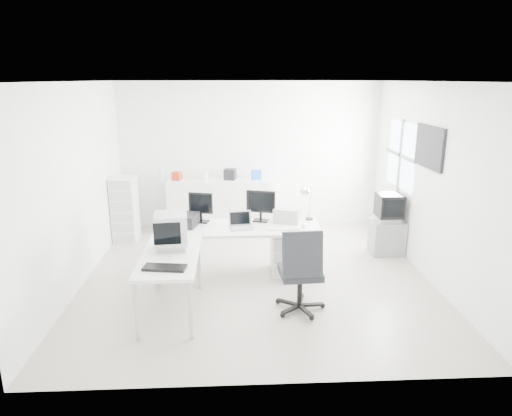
{
  "coord_description": "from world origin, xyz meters",
  "views": [
    {
      "loc": [
        -0.32,
        -6.25,
        2.84
      ],
      "look_at": [
        0.0,
        0.2,
        1.0
      ],
      "focal_mm": 32.0,
      "sensor_mm": 36.0,
      "label": 1
    }
  ],
  "objects_px": {
    "crt_monitor": "(171,230)",
    "lcd_monitor_small": "(201,207)",
    "main_desk": "(238,251)",
    "inkjet_printer": "(180,220)",
    "tv_cabinet": "(387,237)",
    "drawer_pedestal": "(285,253)",
    "sideboard": "(220,205)",
    "lcd_monitor_large": "(261,207)",
    "office_chair": "(300,268)",
    "laser_printer": "(287,215)",
    "filing_cabinet": "(125,209)",
    "side_desk": "(171,284)",
    "crt_tv": "(389,208)",
    "laptop": "(241,222)"
  },
  "relations": [
    {
      "from": "laser_printer",
      "to": "office_chair",
      "type": "xyz_separation_m",
      "value": [
        0.01,
        -1.36,
        -0.29
      ]
    },
    {
      "from": "laser_printer",
      "to": "filing_cabinet",
      "type": "height_order",
      "value": "filing_cabinet"
    },
    {
      "from": "drawer_pedestal",
      "to": "crt_monitor",
      "type": "xyz_separation_m",
      "value": [
        -1.55,
        -0.9,
        0.69
      ]
    },
    {
      "from": "tv_cabinet",
      "to": "crt_tv",
      "type": "xyz_separation_m",
      "value": [
        0.0,
        0.0,
        0.51
      ]
    },
    {
      "from": "tv_cabinet",
      "to": "main_desk",
      "type": "bearing_deg",
      "value": -163.81
    },
    {
      "from": "side_desk",
      "to": "inkjet_printer",
      "type": "bearing_deg",
      "value": 90.0
    },
    {
      "from": "crt_monitor",
      "to": "filing_cabinet",
      "type": "xyz_separation_m",
      "value": [
        -1.16,
        2.47,
        -0.41
      ]
    },
    {
      "from": "inkjet_printer",
      "to": "crt_monitor",
      "type": "bearing_deg",
      "value": -76.33
    },
    {
      "from": "main_desk",
      "to": "tv_cabinet",
      "type": "xyz_separation_m",
      "value": [
        2.49,
        0.72,
        -0.09
      ]
    },
    {
      "from": "lcd_monitor_large",
      "to": "office_chair",
      "type": "bearing_deg",
      "value": -57.39
    },
    {
      "from": "inkjet_printer",
      "to": "sideboard",
      "type": "bearing_deg",
      "value": 89.16
    },
    {
      "from": "filing_cabinet",
      "to": "lcd_monitor_small",
      "type": "bearing_deg",
      "value": -43.17
    },
    {
      "from": "sideboard",
      "to": "lcd_monitor_small",
      "type": "bearing_deg",
      "value": -96.9
    },
    {
      "from": "main_desk",
      "to": "drawer_pedestal",
      "type": "bearing_deg",
      "value": 4.09
    },
    {
      "from": "lcd_monitor_large",
      "to": "sideboard",
      "type": "distance_m",
      "value": 2.07
    },
    {
      "from": "filing_cabinet",
      "to": "crt_monitor",
      "type": "bearing_deg",
      "value": -64.85
    },
    {
      "from": "side_desk",
      "to": "crt_tv",
      "type": "xyz_separation_m",
      "value": [
        3.34,
        1.82,
        0.42
      ]
    },
    {
      "from": "inkjet_printer",
      "to": "lcd_monitor_small",
      "type": "bearing_deg",
      "value": 40.24
    },
    {
      "from": "sideboard",
      "to": "filing_cabinet",
      "type": "distance_m",
      "value": 1.77
    },
    {
      "from": "side_desk",
      "to": "lcd_monitor_large",
      "type": "distance_m",
      "value": 1.9
    },
    {
      "from": "main_desk",
      "to": "lcd_monitor_large",
      "type": "xyz_separation_m",
      "value": [
        0.35,
        0.25,
        0.6
      ]
    },
    {
      "from": "crt_monitor",
      "to": "lcd_monitor_small",
      "type": "bearing_deg",
      "value": 69.09
    },
    {
      "from": "filing_cabinet",
      "to": "lcd_monitor_large",
      "type": "bearing_deg",
      "value": -30.12
    },
    {
      "from": "lcd_monitor_large",
      "to": "office_chair",
      "type": "distance_m",
      "value": 1.5
    },
    {
      "from": "lcd_monitor_small",
      "to": "sideboard",
      "type": "height_order",
      "value": "lcd_monitor_small"
    },
    {
      "from": "crt_tv",
      "to": "filing_cabinet",
      "type": "bearing_deg",
      "value": 168.75
    },
    {
      "from": "drawer_pedestal",
      "to": "filing_cabinet",
      "type": "height_order",
      "value": "filing_cabinet"
    },
    {
      "from": "sideboard",
      "to": "lcd_monitor_large",
      "type": "bearing_deg",
      "value": -70.51
    },
    {
      "from": "laptop",
      "to": "drawer_pedestal",
      "type": "bearing_deg",
      "value": 4.1
    },
    {
      "from": "office_chair",
      "to": "main_desk",
      "type": "bearing_deg",
      "value": 120.14
    },
    {
      "from": "tv_cabinet",
      "to": "laser_printer",
      "type": "bearing_deg",
      "value": -163.87
    },
    {
      "from": "lcd_monitor_large",
      "to": "crt_monitor",
      "type": "relative_size",
      "value": 0.95
    },
    {
      "from": "crt_monitor",
      "to": "tv_cabinet",
      "type": "relative_size",
      "value": 0.85
    },
    {
      "from": "main_desk",
      "to": "lcd_monitor_large",
      "type": "bearing_deg",
      "value": 35.54
    },
    {
      "from": "lcd_monitor_large",
      "to": "filing_cabinet",
      "type": "relative_size",
      "value": 0.39
    },
    {
      "from": "crt_tv",
      "to": "filing_cabinet",
      "type": "distance_m",
      "value": 4.59
    },
    {
      "from": "tv_cabinet",
      "to": "crt_tv",
      "type": "height_order",
      "value": "crt_tv"
    },
    {
      "from": "inkjet_printer",
      "to": "sideboard",
      "type": "distance_m",
      "value": 2.14
    },
    {
      "from": "drawer_pedestal",
      "to": "sideboard",
      "type": "relative_size",
      "value": 0.3
    },
    {
      "from": "crt_monitor",
      "to": "crt_tv",
      "type": "relative_size",
      "value": 0.97
    },
    {
      "from": "side_desk",
      "to": "sideboard",
      "type": "xyz_separation_m",
      "value": [
        0.53,
        3.24,
        0.12
      ]
    },
    {
      "from": "drawer_pedestal",
      "to": "laser_printer",
      "type": "distance_m",
      "value": 0.59
    },
    {
      "from": "drawer_pedestal",
      "to": "sideboard",
      "type": "height_order",
      "value": "sideboard"
    },
    {
      "from": "sideboard",
      "to": "filing_cabinet",
      "type": "relative_size",
      "value": 1.69
    },
    {
      "from": "main_desk",
      "to": "lcd_monitor_small",
      "type": "bearing_deg",
      "value": 155.56
    },
    {
      "from": "laptop",
      "to": "lcd_monitor_small",
      "type": "bearing_deg",
      "value": 140.85
    },
    {
      "from": "main_desk",
      "to": "office_chair",
      "type": "xyz_separation_m",
      "value": [
        0.76,
        -1.14,
        0.19
      ]
    },
    {
      "from": "lcd_monitor_large",
      "to": "filing_cabinet",
      "type": "height_order",
      "value": "lcd_monitor_large"
    },
    {
      "from": "crt_monitor",
      "to": "drawer_pedestal",
      "type": "bearing_deg",
      "value": 24.48
    },
    {
      "from": "lcd_monitor_large",
      "to": "office_chair",
      "type": "xyz_separation_m",
      "value": [
        0.41,
        -1.39,
        -0.41
      ]
    }
  ]
}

